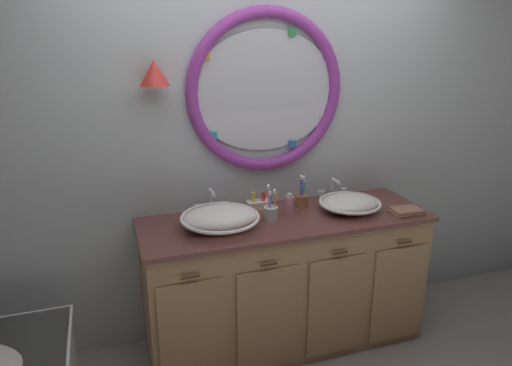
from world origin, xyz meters
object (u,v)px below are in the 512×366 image
object	(u,v)px
sink_basin_left	(220,218)
soap_dispenser	(289,205)
toothbrush_holder_left	(271,212)
toiletry_basket	(258,204)
folded_hand_towel	(406,211)
toothbrush_holder_right	(302,199)
sink_basin_right	(350,203)

from	to	relation	value
sink_basin_left	soap_dispenser	size ratio (longest dim) A/B	3.14
toothbrush_holder_left	toiletry_basket	world-z (taller)	toothbrush_holder_left
toothbrush_holder_left	folded_hand_towel	distance (m)	0.87
toothbrush_holder_right	toothbrush_holder_left	bearing A→B (deg)	-152.31
toothbrush_holder_right	toiletry_basket	world-z (taller)	toothbrush_holder_right
sink_basin_right	toothbrush_holder_right	size ratio (longest dim) A/B	1.80
sink_basin_left	toiletry_basket	size ratio (longest dim) A/B	3.08
sink_basin_left	toothbrush_holder_left	bearing A→B (deg)	2.98
sink_basin_right	toothbrush_holder_right	world-z (taller)	toothbrush_holder_right
sink_basin_left	sink_basin_right	size ratio (longest dim) A/B	1.18
sink_basin_left	toiletry_basket	distance (m)	0.39
toothbrush_holder_right	soap_dispenser	distance (m)	0.16
sink_basin_left	toiletry_basket	xyz separation A→B (m)	(0.31, 0.23, -0.04)
sink_basin_left	toothbrush_holder_right	bearing A→B (deg)	14.95
toiletry_basket	sink_basin_right	bearing A→B (deg)	-23.17
sink_basin_left	sink_basin_right	world-z (taller)	sink_basin_left
toiletry_basket	folded_hand_towel	bearing A→B (deg)	-24.22
sink_basin_right	toiletry_basket	size ratio (longest dim) A/B	2.62
sink_basin_left	sink_basin_right	bearing A→B (deg)	-0.00
toothbrush_holder_left	soap_dispenser	xyz separation A→B (m)	(0.14, 0.04, 0.01)
toothbrush_holder_right	toiletry_basket	size ratio (longest dim) A/B	1.46
soap_dispenser	sink_basin_right	bearing A→B (deg)	-8.63
toothbrush_holder_right	toiletry_basket	xyz separation A→B (m)	(-0.28, 0.07, -0.02)
toothbrush_holder_right	folded_hand_towel	xyz separation A→B (m)	(0.58, -0.31, -0.04)
toothbrush_holder_left	toothbrush_holder_right	world-z (taller)	toothbrush_holder_left
sink_basin_right	folded_hand_towel	size ratio (longest dim) A/B	2.03
sink_basin_right	folded_hand_towel	xyz separation A→B (m)	(0.32, -0.16, -0.04)
sink_basin_right	toothbrush_holder_left	xyz separation A→B (m)	(-0.53, 0.02, -0.00)
toothbrush_holder_left	toiletry_basket	bearing A→B (deg)	92.10
sink_basin_left	toothbrush_holder_left	distance (m)	0.32
folded_hand_towel	toothbrush_holder_left	bearing A→B (deg)	168.57
toothbrush_holder_right	toiletry_basket	distance (m)	0.29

